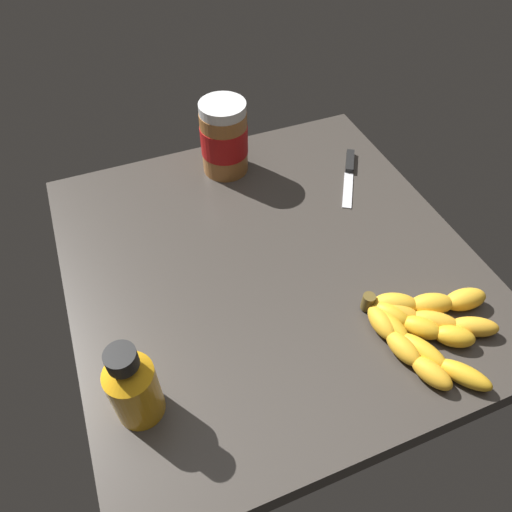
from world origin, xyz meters
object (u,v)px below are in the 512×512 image
honey_bottle (133,386)px  banana_bunch (424,326)px  peanut_butter_jar (224,138)px  butter_knife (349,173)px

honey_bottle → banana_bunch: bearing=84.8°
peanut_butter_jar → butter_knife: peanut_butter_jar is taller
peanut_butter_jar → honey_bottle: size_ratio=1.04×
honey_bottle → butter_knife: size_ratio=0.92×
banana_bunch → honey_bottle: 43.51cm
banana_bunch → peanut_butter_jar: (-49.55, -14.71, 5.91)cm
banana_bunch → peanut_butter_jar: bearing=-163.5°
banana_bunch → honey_bottle: bearing=-95.2°
banana_bunch → honey_bottle: size_ratio=1.45×
banana_bunch → butter_knife: 39.03cm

